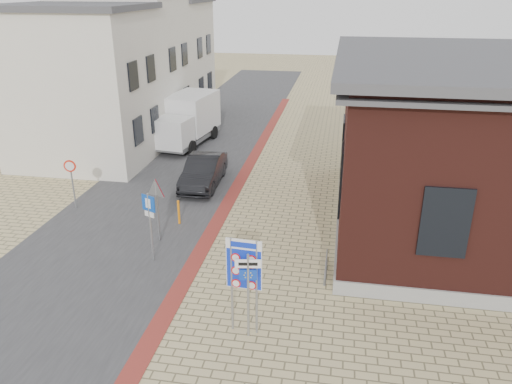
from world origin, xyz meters
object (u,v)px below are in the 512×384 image
Objects in this scene: essen_sign at (248,283)px; parking_sign at (150,215)px; sedan at (204,171)px; bollard at (179,212)px; box_truck at (187,120)px; border_sign at (244,266)px.

parking_sign is (-4.15, 3.50, 0.04)m from essen_sign.
sedan reaches higher than bollard.
box_truck is at bearing 125.93° from parking_sign.
box_truck is 18.59m from border_sign.
sedan is at bearing 115.04° from parking_sign.
box_truck is 11.36m from bollard.
box_truck is 14.24m from parking_sign.
essen_sign is (7.12, -17.42, 0.22)m from box_truck.
sedan is 0.75× the size of box_truck.
essen_sign reaches higher than bollard.
border_sign is at bearing -59.83° from box_truck.
parking_sign is (2.98, -13.92, 0.25)m from box_truck.
sedan is 4.39m from bollard.
sedan is 11.55m from border_sign.
box_truck reaches higher than border_sign.
box_truck is 18.82m from essen_sign.
box_truck is 2.02× the size of border_sign.
box_truck reaches higher than bollard.
border_sign is 0.44m from essen_sign.
border_sign is 1.13× the size of parking_sign.
border_sign reaches higher than bollard.
border_sign is (4.15, -10.69, 1.39)m from sedan.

